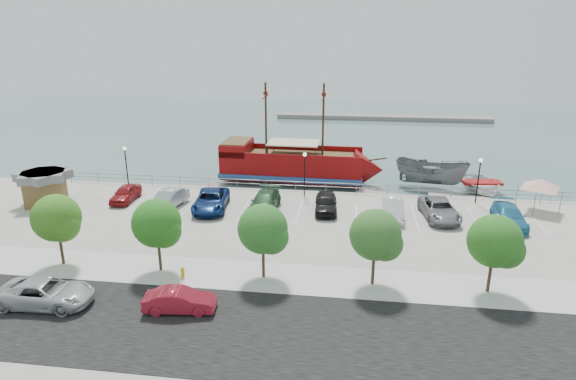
# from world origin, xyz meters

# --- Properties ---
(ground) EXTENTS (160.00, 160.00, 0.00)m
(ground) POSITION_xyz_m (0.00, 0.00, -1.00)
(ground) COLOR #43635F
(street) EXTENTS (100.00, 8.00, 0.04)m
(street) POSITION_xyz_m (0.00, -16.00, 0.01)
(street) COLOR black
(street) RESTS_ON land_slab
(sidewalk) EXTENTS (100.00, 4.00, 0.05)m
(sidewalk) POSITION_xyz_m (0.00, -10.00, 0.01)
(sidewalk) COLOR #BDBDBB
(sidewalk) RESTS_ON land_slab
(seawall_railing) EXTENTS (50.00, 0.06, 1.00)m
(seawall_railing) POSITION_xyz_m (0.00, 7.80, 0.53)
(seawall_railing) COLOR slate
(seawall_railing) RESTS_ON land_slab
(far_shore) EXTENTS (40.00, 3.00, 0.80)m
(far_shore) POSITION_xyz_m (10.00, 55.00, -0.60)
(far_shore) COLOR gray
(far_shore) RESTS_ON ground
(pirate_ship) EXTENTS (18.26, 5.52, 11.46)m
(pirate_ship) POSITION_xyz_m (-0.83, 13.80, 0.92)
(pirate_ship) COLOR maroon
(pirate_ship) RESTS_ON ground
(patrol_boat) EXTENTS (8.29, 5.41, 3.00)m
(patrol_boat) POSITION_xyz_m (12.95, 13.60, 0.50)
(patrol_boat) COLOR slate
(patrol_boat) RESTS_ON ground
(speedboat) EXTENTS (5.60, 7.27, 1.39)m
(speedboat) POSITION_xyz_m (18.07, 12.83, -0.30)
(speedboat) COLOR silver
(speedboat) RESTS_ON ground
(dock_west) EXTENTS (8.03, 4.09, 0.44)m
(dock_west) POSITION_xyz_m (-13.18, 9.20, -0.78)
(dock_west) COLOR slate
(dock_west) RESTS_ON ground
(dock_mid) EXTENTS (7.33, 4.08, 0.40)m
(dock_mid) POSITION_xyz_m (8.56, 9.20, -0.80)
(dock_mid) COLOR gray
(dock_mid) RESTS_ON ground
(dock_east) EXTENTS (7.78, 3.09, 0.43)m
(dock_east) POSITION_xyz_m (16.00, 9.20, -0.78)
(dock_east) COLOR gray
(dock_east) RESTS_ON ground
(shed) EXTENTS (4.84, 4.84, 3.02)m
(shed) POSITION_xyz_m (-23.53, 1.28, 1.61)
(shed) COLOR brown
(shed) RESTS_ON land_slab
(canopy_tent) EXTENTS (5.03, 5.03, 3.36)m
(canopy_tent) POSITION_xyz_m (20.94, 5.21, 2.92)
(canopy_tent) COLOR slate
(canopy_tent) RESTS_ON land_slab
(street_van) EXTENTS (5.61, 2.76, 1.53)m
(street_van) POSITION_xyz_m (-13.01, -14.95, 0.77)
(street_van) COLOR #ADAEB1
(street_van) RESTS_ON street
(street_sedan) EXTENTS (4.24, 1.91, 1.35)m
(street_sedan) POSITION_xyz_m (-5.02, -14.56, 0.68)
(street_sedan) COLOR maroon
(street_sedan) RESTS_ON street
(fire_hydrant) EXTENTS (0.25, 0.25, 0.72)m
(fire_hydrant) POSITION_xyz_m (-6.18, -10.80, 0.39)
(fire_hydrant) COLOR #D3AC00
(fire_hydrant) RESTS_ON sidewalk
(lamp_post_left) EXTENTS (0.36, 0.36, 4.28)m
(lamp_post_left) POSITION_xyz_m (-18.00, 6.50, 2.94)
(lamp_post_left) COLOR black
(lamp_post_left) RESTS_ON land_slab
(lamp_post_mid) EXTENTS (0.36, 0.36, 4.28)m
(lamp_post_mid) POSITION_xyz_m (0.00, 6.50, 2.94)
(lamp_post_mid) COLOR black
(lamp_post_mid) RESTS_ON land_slab
(lamp_post_right) EXTENTS (0.36, 0.36, 4.28)m
(lamp_post_right) POSITION_xyz_m (16.00, 6.50, 2.94)
(lamp_post_right) COLOR black
(lamp_post_right) RESTS_ON land_slab
(tree_b) EXTENTS (3.30, 3.20, 5.00)m
(tree_b) POSITION_xyz_m (-14.85, -10.07, 3.30)
(tree_b) COLOR #473321
(tree_b) RESTS_ON sidewalk
(tree_c) EXTENTS (3.30, 3.20, 5.00)m
(tree_c) POSITION_xyz_m (-7.85, -10.07, 3.30)
(tree_c) COLOR #473321
(tree_c) RESTS_ON sidewalk
(tree_d) EXTENTS (3.30, 3.20, 5.00)m
(tree_d) POSITION_xyz_m (-0.85, -10.07, 3.30)
(tree_d) COLOR #473321
(tree_d) RESTS_ON sidewalk
(tree_e) EXTENTS (3.30, 3.20, 5.00)m
(tree_e) POSITION_xyz_m (6.15, -10.07, 3.30)
(tree_e) COLOR #473321
(tree_e) RESTS_ON sidewalk
(tree_f) EXTENTS (3.30, 3.20, 5.00)m
(tree_f) POSITION_xyz_m (13.15, -10.07, 3.30)
(tree_f) COLOR #473321
(tree_f) RESTS_ON sidewalk
(parked_car_a) EXTENTS (1.83, 4.37, 1.48)m
(parked_car_a) POSITION_xyz_m (-16.46, 2.71, 0.74)
(parked_car_a) COLOR maroon
(parked_car_a) RESTS_ON land_slab
(parked_car_b) EXTENTS (2.60, 5.06, 1.59)m
(parked_car_b) POSITION_xyz_m (-11.84, 1.54, 0.80)
(parked_car_b) COLOR #9DA3A9
(parked_car_b) RESTS_ON land_slab
(parked_car_c) EXTENTS (3.48, 6.30, 1.67)m
(parked_car_c) POSITION_xyz_m (-7.90, 1.64, 0.83)
(parked_car_c) COLOR navy
(parked_car_c) RESTS_ON land_slab
(parked_car_d) EXTENTS (2.42, 5.64, 1.62)m
(parked_car_d) POSITION_xyz_m (-3.09, 2.01, 0.81)
(parked_car_d) COLOR #255230
(parked_car_d) RESTS_ON land_slab
(parked_car_e) EXTENTS (2.19, 4.88, 1.63)m
(parked_car_e) POSITION_xyz_m (2.33, 2.43, 0.81)
(parked_car_e) COLOR black
(parked_car_e) RESTS_ON land_slab
(parked_car_f) EXTENTS (1.87, 5.07, 1.66)m
(parked_car_f) POSITION_xyz_m (8.05, 1.88, 0.83)
(parked_car_f) COLOR silver
(parked_car_f) RESTS_ON land_slab
(parked_car_g) EXTENTS (3.25, 5.94, 1.58)m
(parked_car_g) POSITION_xyz_m (11.99, 2.14, 0.79)
(parked_car_g) COLOR gray
(parked_car_g) RESTS_ON land_slab
(parked_car_h) EXTENTS (2.52, 5.56, 1.58)m
(parked_car_h) POSITION_xyz_m (17.40, 1.29, 0.79)
(parked_car_h) COLOR teal
(parked_car_h) RESTS_ON land_slab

